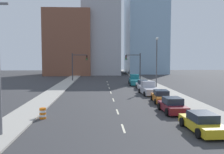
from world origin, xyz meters
The scene contains 22 objects.
sidewalk_left centered at (-8.68, 50.24, 0.08)m, with size 2.91×100.47×0.16m.
sidewalk_right centered at (8.68, 50.24, 0.08)m, with size 2.91×100.47×0.16m.
lane_stripe_at_9m centered at (0.00, 8.64, 0.00)m, with size 0.16×2.40×0.01m, color beige.
lane_stripe_at_14m centered at (0.00, 14.49, 0.00)m, with size 0.16×2.40×0.01m, color beige.
lane_stripe_at_21m centered at (0.00, 21.47, 0.00)m, with size 0.16×2.40×0.01m, color beige.
lane_stripe_at_28m centered at (0.00, 28.22, 0.00)m, with size 0.16×2.40×0.01m, color beige.
lane_stripe_at_34m centered at (0.00, 34.15, 0.00)m, with size 0.16×2.40×0.01m, color beige.
lane_stripe_at_40m centered at (0.00, 39.78, 0.00)m, with size 0.16×2.40×0.01m, color beige.
lane_stripe_at_46m centered at (0.00, 45.77, 0.00)m, with size 0.16×2.40×0.01m, color beige.
building_brick_left centered at (-11.29, 71.47, 9.92)m, with size 14.00×16.00×19.84m.
building_office_center centered at (-1.11, 75.47, 12.03)m, with size 12.00×20.00×24.06m.
building_glass_right centered at (14.60, 79.47, 14.48)m, with size 13.00×20.00×28.96m.
traffic_signal_left centered at (-6.91, 47.69, 4.08)m, with size 3.59×0.35×6.40m.
traffic_signal_right centered at (6.79, 47.69, 4.08)m, with size 3.59×0.35×6.40m.
traffic_barrel centered at (-6.71, 11.98, 0.47)m, with size 0.56×0.56×0.95m.
street_lamp centered at (8.38, 33.93, 5.12)m, with size 0.44×0.44×8.90m.
sedan_yellow centered at (5.58, 7.51, 0.64)m, with size 2.20×4.78×1.39m.
sedan_maroon centered at (5.28, 13.80, 0.68)m, with size 2.19×4.44×1.49m.
sedan_orange centered at (5.62, 19.52, 0.66)m, with size 2.25×4.59×1.46m.
pickup_truck_silver centered at (5.47, 26.11, 0.77)m, with size 2.59×5.40×1.87m.
sedan_white centered at (5.70, 32.42, 0.68)m, with size 2.03×4.64×1.51m.
pickup_truck_teal centered at (5.26, 39.22, 0.83)m, with size 2.46×5.96×2.05m.
Camera 1 is at (-1.81, -9.68, 5.27)m, focal length 40.00 mm.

